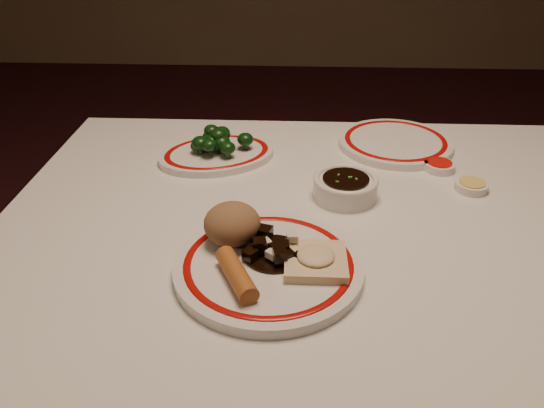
% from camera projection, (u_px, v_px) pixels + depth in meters
% --- Properties ---
extents(dining_table, '(1.20, 0.90, 0.75)m').
position_uv_depth(dining_table, '(328.00, 257.00, 1.00)').
color(dining_table, white).
rests_on(dining_table, ground).
extents(main_plate, '(0.30, 0.30, 0.02)m').
position_uv_depth(main_plate, '(268.00, 266.00, 0.81)').
color(main_plate, silver).
rests_on(main_plate, dining_table).
extents(rice_mound, '(0.09, 0.09, 0.07)m').
position_uv_depth(rice_mound, '(232.00, 224.00, 0.84)').
color(rice_mound, '#8A6241').
rests_on(rice_mound, main_plate).
extents(spring_roll, '(0.07, 0.11, 0.03)m').
position_uv_depth(spring_roll, '(237.00, 274.00, 0.76)').
color(spring_roll, '#AD652A').
rests_on(spring_roll, main_plate).
extents(fried_wonton, '(0.09, 0.09, 0.03)m').
position_uv_depth(fried_wonton, '(316.00, 260.00, 0.80)').
color(fried_wonton, beige).
rests_on(fried_wonton, main_plate).
extents(stirfry_heap, '(0.10, 0.10, 0.03)m').
position_uv_depth(stirfry_heap, '(273.00, 249.00, 0.82)').
color(stirfry_heap, black).
rests_on(stirfry_heap, main_plate).
extents(broccoli_plate, '(0.31, 0.29, 0.02)m').
position_uv_depth(broccoli_plate, '(217.00, 154.00, 1.16)').
color(broccoli_plate, silver).
rests_on(broccoli_plate, dining_table).
extents(broccoli_pile, '(0.13, 0.10, 0.05)m').
position_uv_depth(broccoli_pile, '(215.00, 141.00, 1.14)').
color(broccoli_pile, '#23471C').
rests_on(broccoli_pile, broccoli_plate).
extents(soy_bowl, '(0.12, 0.12, 0.04)m').
position_uv_depth(soy_bowl, '(345.00, 188.00, 1.00)').
color(soy_bowl, silver).
rests_on(soy_bowl, dining_table).
extents(sweet_sour_dish, '(0.06, 0.06, 0.02)m').
position_uv_depth(sweet_sour_dish, '(439.00, 166.00, 1.11)').
color(sweet_sour_dish, silver).
rests_on(sweet_sour_dish, dining_table).
extents(mustard_dish, '(0.06, 0.06, 0.02)m').
position_uv_depth(mustard_dish, '(471.00, 186.00, 1.03)').
color(mustard_dish, silver).
rests_on(mustard_dish, dining_table).
extents(far_plate, '(0.26, 0.26, 0.02)m').
position_uv_depth(far_plate, '(395.00, 142.00, 1.21)').
color(far_plate, silver).
rests_on(far_plate, dining_table).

